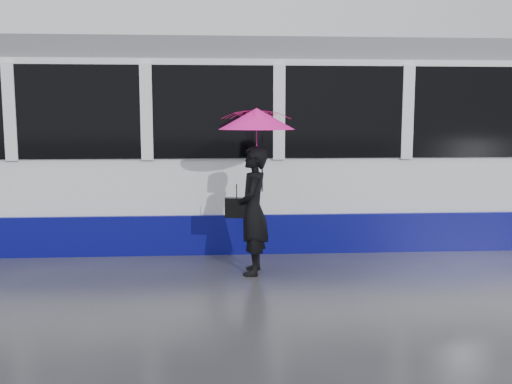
{
  "coord_description": "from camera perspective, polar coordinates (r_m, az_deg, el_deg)",
  "views": [
    {
      "loc": [
        -0.32,
        -7.45,
        2.11
      ],
      "look_at": [
        0.2,
        0.32,
        1.1
      ],
      "focal_mm": 40.0,
      "sensor_mm": 36.0,
      "label": 1
    }
  ],
  "objects": [
    {
      "name": "tram",
      "position": [
        10.53,
        15.26,
        4.57
      ],
      "size": [
        26.0,
        2.56,
        3.35
      ],
      "color": "white",
      "rests_on": "ground"
    },
    {
      "name": "rails",
      "position": [
        10.17,
        -1.93,
        -4.52
      ],
      "size": [
        34.0,
        1.51,
        0.02
      ],
      "color": "#3F3D38",
      "rests_on": "ground"
    },
    {
      "name": "handbag",
      "position": [
        7.71,
        -1.95,
        -1.56
      ],
      "size": [
        0.32,
        0.17,
        0.45
      ],
      "rotation": [
        0.0,
        0.0,
        -0.12
      ],
      "color": "black",
      "rests_on": "ground"
    },
    {
      "name": "ground",
      "position": [
        7.75,
        -1.32,
        -8.42
      ],
      "size": [
        90.0,
        90.0,
        0.0
      ],
      "primitive_type": "plane",
      "color": "#2C2C31",
      "rests_on": "ground"
    },
    {
      "name": "woman",
      "position": [
        7.7,
        -0.31,
        -1.88
      ],
      "size": [
        0.49,
        0.68,
        1.74
      ],
      "primitive_type": "imported",
      "rotation": [
        0.0,
        0.0,
        -1.69
      ],
      "color": "black",
      "rests_on": "ground"
    },
    {
      "name": "umbrella",
      "position": [
        7.61,
        0.07,
        5.85
      ],
      "size": [
        1.13,
        1.13,
        1.17
      ],
      "rotation": [
        0.0,
        0.0,
        -0.12
      ],
      "color": "#FE158F",
      "rests_on": "ground"
    }
  ]
}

